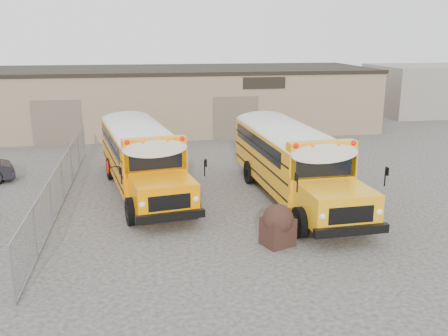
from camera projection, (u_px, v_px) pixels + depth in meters
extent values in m
plane|color=#33302E|center=(206.00, 217.00, 20.22)|extent=(120.00, 120.00, 0.00)
cube|color=#8B7155|center=(173.00, 100.00, 38.69)|extent=(30.00, 10.00, 4.50)
cube|color=black|center=(172.00, 69.00, 38.10)|extent=(30.20, 10.20, 0.25)
cube|color=black|center=(264.00, 83.00, 34.42)|extent=(3.00, 0.08, 0.80)
cube|color=brown|center=(57.00, 123.00, 32.86)|extent=(3.20, 0.08, 3.00)
cube|color=brown|center=(236.00, 118.00, 34.73)|extent=(3.20, 0.08, 3.00)
cylinder|color=gray|center=(12.00, 276.00, 13.33)|extent=(0.07, 0.07, 1.80)
cylinder|color=gray|center=(35.00, 233.00, 16.19)|extent=(0.07, 0.07, 1.80)
cylinder|color=gray|center=(50.00, 204.00, 19.05)|extent=(0.07, 0.07, 1.80)
cylinder|color=gray|center=(62.00, 181.00, 21.91)|extent=(0.07, 0.07, 1.80)
cylinder|color=gray|center=(71.00, 164.00, 24.77)|extent=(0.07, 0.07, 1.80)
cylinder|color=gray|center=(78.00, 151.00, 27.62)|extent=(0.07, 0.07, 1.80)
cylinder|color=gray|center=(84.00, 140.00, 30.48)|extent=(0.07, 0.07, 1.80)
cylinder|color=gray|center=(60.00, 162.00, 21.68)|extent=(0.05, 18.00, 0.05)
cylinder|color=gray|center=(64.00, 200.00, 22.13)|extent=(0.05, 18.00, 0.05)
cube|color=gray|center=(62.00, 181.00, 21.91)|extent=(0.02, 18.00, 1.70)
cube|color=gray|center=(429.00, 89.00, 46.26)|extent=(10.00, 8.00, 4.40)
cube|color=#FF8C00|center=(121.00, 130.00, 29.79)|extent=(3.98, 8.40, 2.18)
cube|color=#FF8C00|center=(136.00, 157.00, 25.16)|extent=(2.70, 2.70, 1.22)
cube|color=black|center=(131.00, 132.00, 25.97)|extent=(2.16, 0.43, 0.80)
cube|color=silver|center=(120.00, 109.00, 29.47)|extent=(3.99, 8.49, 0.42)
cube|color=#FF8C00|center=(130.00, 118.00, 26.02)|extent=(2.65, 0.96, 0.38)
sphere|color=#E50705|center=(109.00, 118.00, 25.41)|extent=(0.21, 0.21, 0.21)
sphere|color=#E50705|center=(152.00, 115.00, 26.11)|extent=(0.21, 0.21, 0.21)
sphere|color=orange|center=(121.00, 117.00, 25.60)|extent=(0.21, 0.21, 0.21)
sphere|color=orange|center=(140.00, 116.00, 25.92)|extent=(0.21, 0.21, 0.21)
cube|color=black|center=(141.00, 172.00, 24.14)|extent=(2.60, 0.67, 0.30)
cube|color=black|center=(114.00, 133.00, 33.78)|extent=(2.60, 0.65, 0.30)
cube|color=black|center=(121.00, 131.00, 29.81)|extent=(3.99, 8.25, 0.06)
cube|color=black|center=(120.00, 119.00, 29.92)|extent=(3.79, 7.15, 0.66)
cylinder|color=black|center=(111.00, 170.00, 25.03)|extent=(0.48, 1.14, 1.10)
cylinder|color=black|center=(161.00, 166.00, 25.83)|extent=(0.48, 1.14, 1.10)
cylinder|color=black|center=(98.00, 143.00, 31.15)|extent=(0.48, 1.14, 1.10)
cylinder|color=black|center=(139.00, 141.00, 31.94)|extent=(0.48, 1.14, 1.10)
cylinder|color=#BF0505|center=(94.00, 138.00, 26.67)|extent=(0.13, 0.59, 0.59)
cube|color=#F2A111|center=(249.00, 130.00, 29.22)|extent=(3.21, 8.51, 2.26)
cube|color=#F2A111|center=(278.00, 161.00, 24.26)|extent=(2.55, 2.55, 1.27)
cube|color=black|center=(271.00, 133.00, 25.13)|extent=(2.26, 0.19, 0.83)
cube|color=silver|center=(249.00, 108.00, 28.89)|extent=(3.21, 8.60, 0.44)
cube|color=#F2A111|center=(270.00, 119.00, 25.19)|extent=(2.73, 0.70, 0.40)
sphere|color=#E50705|center=(249.00, 118.00, 24.68)|extent=(0.22, 0.22, 0.22)
sphere|color=#E50705|center=(293.00, 116.00, 25.16)|extent=(0.22, 0.22, 0.22)
sphere|color=orange|center=(261.00, 117.00, 24.81)|extent=(0.22, 0.22, 0.22)
sphere|color=orange|center=(281.00, 116.00, 25.02)|extent=(0.22, 0.22, 0.22)
cube|color=black|center=(287.00, 178.00, 23.16)|extent=(2.71, 0.39, 0.31)
cube|color=black|center=(232.00, 133.00, 33.49)|extent=(2.71, 0.37, 0.31)
cube|color=black|center=(249.00, 132.00, 29.25)|extent=(3.24, 8.35, 0.07)
cube|color=black|center=(248.00, 119.00, 29.37)|extent=(3.17, 7.19, 0.68)
cylinder|color=black|center=(251.00, 174.00, 24.27)|extent=(0.37, 1.16, 1.15)
cylinder|color=black|center=(302.00, 171.00, 24.81)|extent=(0.37, 1.16, 1.15)
cylinder|color=black|center=(221.00, 144.00, 30.83)|extent=(0.37, 1.16, 1.15)
cylinder|color=black|center=(262.00, 142.00, 31.37)|extent=(0.37, 1.16, 1.15)
cube|color=black|center=(278.00, 232.00, 17.39)|extent=(1.26, 1.21, 0.99)
sphere|color=black|center=(278.00, 220.00, 17.28)|extent=(1.09, 1.09, 1.09)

